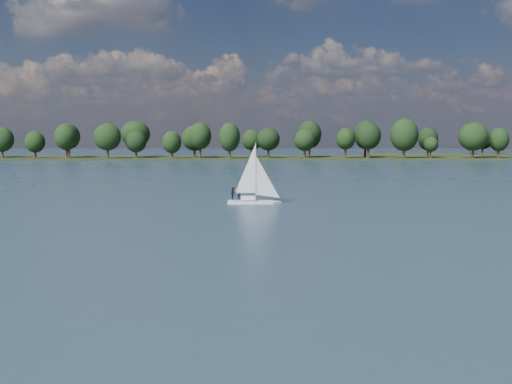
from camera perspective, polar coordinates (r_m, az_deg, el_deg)
ground at (r=121.89m, az=2.44°, el=1.46°), size 700.00×700.00×0.00m
far_shore at (r=233.69m, az=1.20°, el=3.35°), size 660.00×40.00×1.50m
sailboat at (r=73.05m, az=-0.52°, el=0.63°), size 6.30×1.91×8.24m
treeline at (r=229.91m, az=-2.19°, el=5.31°), size 561.86×73.70×17.45m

